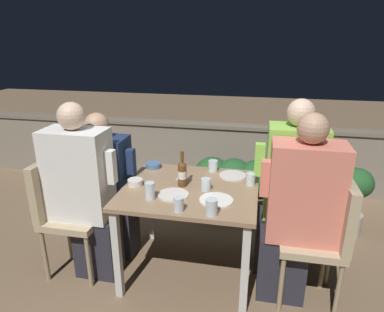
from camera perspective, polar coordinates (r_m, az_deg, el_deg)
ground_plane at (r=2.85m, az=-0.27°, el=-18.33°), size 16.00×16.00×0.00m
parapet_wall at (r=4.13m, az=4.47°, el=0.27°), size 9.00×0.18×0.76m
dining_table at (r=2.52m, az=-0.29°, el=-7.19°), size 0.96×0.84×0.71m
planter_hedge at (r=3.43m, az=6.89°, el=-4.82°), size 0.80×0.47×0.60m
chair_left_near at (r=2.75m, az=-20.79°, el=-7.55°), size 0.41×0.41×0.91m
person_white_polo at (r=2.61m, az=-17.46°, el=-5.89°), size 0.51×0.26×1.33m
chair_left_far at (r=2.95m, az=-17.44°, el=-5.32°), size 0.41×0.41×0.91m
person_navy_jumper at (r=2.84m, az=-14.01°, el=-4.91°), size 0.50×0.26×1.20m
chair_right_near at (r=2.44m, az=21.54°, el=-11.30°), size 0.41×0.41×0.91m
person_coral_top at (r=2.36m, az=17.20°, el=-8.88°), size 0.51×0.26×1.32m
chair_right_far at (r=2.68m, az=19.61°, el=-8.15°), size 0.41×0.41×0.91m
person_green_blouse at (r=2.60m, az=15.73°, el=-5.44°), size 0.49×0.26×1.35m
beer_bottle at (r=2.46m, az=-1.63°, el=-2.85°), size 0.07×0.07×0.26m
plate_0 at (r=2.69m, az=6.81°, el=-3.23°), size 0.21×0.21×0.01m
plate_1 at (r=2.36m, az=-3.15°, el=-6.45°), size 0.21×0.21×0.01m
plate_2 at (r=2.29m, az=4.06°, el=-7.33°), size 0.23×0.23×0.01m
bowl_0 at (r=2.84m, az=-6.50°, el=-1.49°), size 0.13×0.13×0.04m
bowl_1 at (r=2.54m, az=-9.44°, el=-4.28°), size 0.11×0.11×0.04m
glass_cup_0 at (r=2.43m, az=2.32°, el=-4.74°), size 0.07×0.07×0.09m
glass_cup_1 at (r=2.15m, az=-2.38°, el=-8.03°), size 0.06×0.06×0.09m
glass_cup_2 at (r=2.54m, az=9.75°, el=-3.81°), size 0.07×0.07×0.09m
glass_cup_3 at (r=2.76m, az=3.53°, el=-1.64°), size 0.07×0.07×0.09m
glass_cup_4 at (r=2.31m, az=-7.04°, el=-5.77°), size 0.07×0.07×0.12m
glass_cup_5 at (r=2.11m, az=3.28°, el=-8.49°), size 0.07×0.07×0.10m
fork_0 at (r=2.67m, az=-1.68°, el=-3.27°), size 0.06×0.17×0.01m
potted_plant at (r=3.40m, az=25.42°, el=-5.86°), size 0.30×0.30×0.65m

